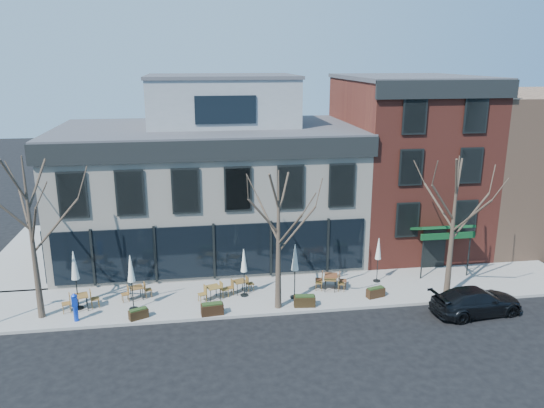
{
  "coord_description": "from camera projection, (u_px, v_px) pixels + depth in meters",
  "views": [
    {
      "loc": [
        -0.93,
        -27.89,
        12.3
      ],
      "look_at": [
        3.58,
        2.0,
        3.9
      ],
      "focal_mm": 35.0,
      "sensor_mm": 36.0,
      "label": 1
    }
  ],
  "objects": [
    {
      "name": "ground",
      "position": [
        215.0,
        282.0,
        30.0
      ],
      "size": [
        120.0,
        120.0,
        0.0
      ],
      "primitive_type": "plane",
      "color": "black",
      "rests_on": "ground"
    },
    {
      "name": "cafe_set_4",
      "position": [
        330.0,
        283.0,
        28.48
      ],
      "size": [
        1.66,
        0.81,
        0.85
      ],
      "color": "brown",
      "rests_on": "sidewalk_front"
    },
    {
      "name": "planter_2",
      "position": [
        305.0,
        301.0,
        26.7
      ],
      "size": [
        1.11,
        0.54,
        0.6
      ],
      "color": "black",
      "rests_on": "sidewalk_front"
    },
    {
      "name": "planter_0",
      "position": [
        139.0,
        314.0,
        25.45
      ],
      "size": [
        0.98,
        0.71,
        0.51
      ],
      "color": "#2F1F0F",
      "rests_on": "sidewalk_front"
    },
    {
      "name": "corner_building",
      "position": [
        210.0,
        181.0,
        33.57
      ],
      "size": [
        18.39,
        10.39,
        11.1
      ],
      "color": "silver",
      "rests_on": "ground"
    },
    {
      "name": "red_brick_building",
      "position": [
        406.0,
        161.0,
        35.1
      ],
      "size": [
        8.2,
        11.78,
        11.18
      ],
      "color": "maroon",
      "rests_on": "ground"
    },
    {
      "name": "call_box",
      "position": [
        75.0,
        306.0,
        25.09
      ],
      "size": [
        0.29,
        0.29,
        1.44
      ],
      "color": "#0D30B2",
      "rests_on": "sidewalk_front"
    },
    {
      "name": "cafe_set_0",
      "position": [
        81.0,
        301.0,
        26.27
      ],
      "size": [
        1.87,
        0.92,
        0.96
      ],
      "color": "brown",
      "rests_on": "sidewalk_front"
    },
    {
      "name": "bg_building",
      "position": [
        533.0,
        163.0,
        37.68
      ],
      "size": [
        12.0,
        12.0,
        10.0
      ],
      "primitive_type": "cube",
      "color": "#8C664C",
      "rests_on": "ground"
    },
    {
      "name": "planter_1",
      "position": [
        212.0,
        309.0,
        25.83
      ],
      "size": [
        1.13,
        0.54,
        0.61
      ],
      "color": "black",
      "rests_on": "sidewalk_front"
    },
    {
      "name": "tree_right",
      "position": [
        453.0,
        226.0,
        26.93
      ],
      "size": [
        3.72,
        3.77,
        7.48
      ],
      "color": "#382B21",
      "rests_on": "sidewalk_front"
    },
    {
      "name": "cafe_set_1",
      "position": [
        137.0,
        291.0,
        27.44
      ],
      "size": [
        1.63,
        0.87,
        0.84
      ],
      "color": "brown",
      "rests_on": "sidewalk_front"
    },
    {
      "name": "umbrella_1",
      "position": [
        131.0,
        272.0,
        25.89
      ],
      "size": [
        0.46,
        0.46,
        2.87
      ],
      "color": "black",
      "rests_on": "sidewalk_front"
    },
    {
      "name": "sidewalk_side",
      "position": [
        35.0,
        254.0,
        34.07
      ],
      "size": [
        4.5,
        12.0,
        0.15
      ],
      "primitive_type": "cube",
      "color": "gray",
      "rests_on": "ground"
    },
    {
      "name": "cafe_set_3",
      "position": [
        240.0,
        285.0,
        28.18
      ],
      "size": [
        1.63,
        0.86,
        0.84
      ],
      "color": "brown",
      "rests_on": "sidewalk_front"
    },
    {
      "name": "cafe_set_2",
      "position": [
        213.0,
        291.0,
        27.41
      ],
      "size": [
        1.7,
        0.97,
        0.88
      ],
      "color": "brown",
      "rests_on": "sidewalk_front"
    },
    {
      "name": "sidewalk_front",
      "position": [
        277.0,
        293.0,
        28.4
      ],
      "size": [
        33.5,
        4.7,
        0.15
      ],
      "primitive_type": "cube",
      "color": "gray",
      "rests_on": "ground"
    },
    {
      "name": "cafe_set_5",
      "position": [
        331.0,
        280.0,
        28.81
      ],
      "size": [
        1.79,
        0.85,
        0.92
      ],
      "color": "brown",
      "rests_on": "sidewalk_front"
    },
    {
      "name": "umbrella_0",
      "position": [
        75.0,
        269.0,
        25.95
      ],
      "size": [
        0.49,
        0.49,
        3.04
      ],
      "color": "black",
      "rests_on": "sidewalk_front"
    },
    {
      "name": "tree_mid",
      "position": [
        279.0,
        239.0,
        25.7
      ],
      "size": [
        3.5,
        3.55,
        7.04
      ],
      "color": "#382B21",
      "rests_on": "sidewalk_front"
    },
    {
      "name": "parked_sedan",
      "position": [
        476.0,
        301.0,
        26.15
      ],
      "size": [
        4.81,
        2.39,
        1.34
      ],
      "primitive_type": "imported",
      "rotation": [
        0.0,
        0.0,
        1.68
      ],
      "color": "black",
      "rests_on": "ground"
    },
    {
      "name": "umbrella_2",
      "position": [
        244.0,
        263.0,
        27.46
      ],
      "size": [
        0.42,
        0.42,
        2.62
      ],
      "color": "black",
      "rests_on": "sidewalk_front"
    },
    {
      "name": "planter_3",
      "position": [
        376.0,
        292.0,
        27.74
      ],
      "size": [
        1.03,
        0.63,
        0.54
      ],
      "color": "#301D10",
      "rests_on": "sidewalk_front"
    },
    {
      "name": "umbrella_4",
      "position": [
        378.0,
        251.0,
        29.26
      ],
      "size": [
        0.41,
        0.41,
        2.56
      ],
      "color": "black",
      "rests_on": "sidewalk_front"
    },
    {
      "name": "tree_corner",
      "position": [
        32.0,
        237.0,
        24.59
      ],
      "size": [
        3.93,
        3.98,
        7.92
      ],
      "color": "#382B21",
      "rests_on": "sidewalk_front"
    },
    {
      "name": "umbrella_3",
      "position": [
        295.0,
        260.0,
        27.17
      ],
      "size": [
        0.47,
        0.47,
        2.96
      ],
      "color": "black",
      "rests_on": "sidewalk_front"
    }
  ]
}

